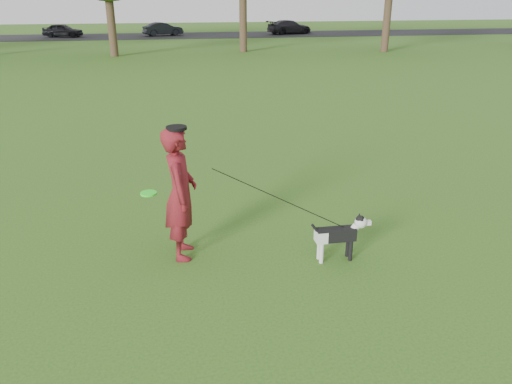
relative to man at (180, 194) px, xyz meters
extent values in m
plane|color=#285116|center=(0.92, -0.19, -0.97)|extent=(120.00, 120.00, 0.00)
cube|color=black|center=(0.92, 39.81, -0.96)|extent=(120.00, 7.00, 0.02)
imported|color=maroon|center=(0.00, 0.00, 0.00)|extent=(0.52, 0.74, 1.94)
cube|color=black|center=(2.15, -0.54, -0.56)|extent=(0.57, 0.18, 0.19)
cube|color=silver|center=(1.93, -0.54, -0.57)|extent=(0.16, 0.18, 0.17)
cylinder|color=silver|center=(1.93, -0.60, -0.81)|extent=(0.06, 0.06, 0.31)
cylinder|color=silver|center=(1.93, -0.47, -0.81)|extent=(0.06, 0.06, 0.31)
cylinder|color=black|center=(2.37, -0.60, -0.81)|extent=(0.06, 0.06, 0.31)
cylinder|color=black|center=(2.37, -0.47, -0.81)|extent=(0.06, 0.06, 0.31)
cylinder|color=silver|center=(2.41, -0.54, -0.52)|extent=(0.19, 0.11, 0.20)
sphere|color=silver|center=(2.51, -0.54, -0.40)|extent=(0.18, 0.18, 0.18)
sphere|color=black|center=(2.50, -0.54, -0.37)|extent=(0.14, 0.14, 0.14)
cube|color=silver|center=(2.61, -0.54, -0.42)|extent=(0.11, 0.07, 0.06)
sphere|color=black|center=(2.67, -0.54, -0.42)|extent=(0.04, 0.04, 0.04)
cone|color=black|center=(2.50, -0.58, -0.31)|extent=(0.06, 0.06, 0.07)
cone|color=black|center=(2.50, -0.49, -0.31)|extent=(0.06, 0.06, 0.07)
cylinder|color=black|center=(1.88, -0.54, -0.50)|extent=(0.20, 0.04, 0.26)
cylinder|color=black|center=(2.35, -0.54, -0.51)|extent=(0.13, 0.13, 0.02)
imported|color=black|center=(-8.49, 39.81, -0.40)|extent=(3.46, 2.01, 1.11)
imported|color=black|center=(-0.13, 39.81, -0.39)|extent=(3.59, 2.16, 1.12)
imported|color=black|center=(11.24, 39.81, -0.35)|extent=(4.46, 2.82, 1.21)
cylinder|color=#25FF20|center=(-0.44, -0.04, 0.06)|extent=(0.23, 0.23, 0.02)
cylinder|color=black|center=(0.00, 0.00, 0.96)|extent=(0.28, 0.28, 0.04)
cylinder|color=#38281C|center=(-3.08, 25.31, 1.13)|extent=(0.48, 0.48, 4.20)
cylinder|color=#38281C|center=(4.92, 26.31, 1.55)|extent=(0.48, 0.48, 5.04)
cylinder|color=#38281C|center=(13.92, 24.81, 1.44)|extent=(0.48, 0.48, 4.83)
camera|label=1|loc=(-0.09, -6.61, 2.66)|focal=35.00mm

